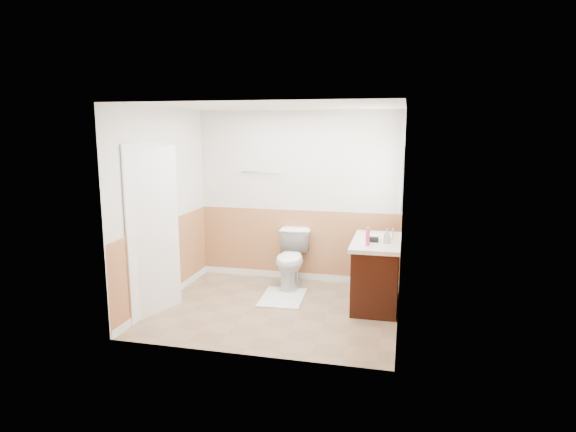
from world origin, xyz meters
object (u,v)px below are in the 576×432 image
(vanity_cabinet, at_px, (376,274))
(lotion_bottle, at_px, (368,237))
(bath_mat, at_px, (283,297))
(soap_dispenser, at_px, (387,236))
(toilet, at_px, (291,259))

(vanity_cabinet, height_order, lotion_bottle, lotion_bottle)
(bath_mat, distance_m, soap_dispenser, 1.63)
(toilet, relative_size, vanity_cabinet, 0.73)
(toilet, distance_m, vanity_cabinet, 1.31)
(bath_mat, bearing_deg, soap_dispenser, -2.62)
(vanity_cabinet, bearing_deg, toilet, 159.43)
(bath_mat, relative_size, vanity_cabinet, 0.73)
(vanity_cabinet, bearing_deg, lotion_bottle, -107.46)
(toilet, bearing_deg, lotion_bottle, -38.05)
(bath_mat, xyz_separation_m, lotion_bottle, (1.12, -0.26, 0.95))
(bath_mat, height_order, soap_dispenser, soap_dispenser)
(toilet, height_order, lotion_bottle, lotion_bottle)
(toilet, xyz_separation_m, vanity_cabinet, (1.22, -0.46, -0.00))
(vanity_cabinet, xyz_separation_m, lotion_bottle, (-0.10, -0.32, 0.56))
(bath_mat, relative_size, soap_dispenser, 4.67)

